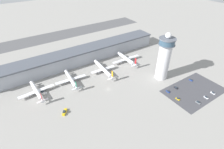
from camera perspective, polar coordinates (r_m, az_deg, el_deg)
ground_plane at (r=188.68m, az=-1.27°, el=-4.90°), size 1000.00×1000.00×0.00m
terminal_building at (r=235.98m, az=-10.46°, el=6.04°), size 228.83×25.00×18.34m
runway_strip at (r=332.80m, az=-18.13°, el=11.81°), size 343.25×44.00×0.01m
control_tower at (r=200.63m, az=16.65°, el=5.35°), size 17.66×17.66×55.26m
parking_lot_surface at (r=206.78m, az=25.19°, el=-4.75°), size 64.00×40.00×0.01m
airplane_gate_alpha at (r=195.72m, az=-23.35°, el=-5.04°), size 36.65×37.95×12.59m
airplane_gate_bravo at (r=201.60m, az=-13.22°, el=-1.57°), size 34.96×39.07×12.30m
airplane_gate_charlie at (r=213.16m, az=-2.80°, el=1.72°), size 31.57×45.46×13.77m
airplane_gate_delta at (r=235.13m, az=4.76°, el=5.11°), size 41.27×40.37×14.32m
service_truck_catering at (r=196.67m, az=-21.59°, el=-5.52°), size 6.76×8.01×3.04m
service_truck_fuel at (r=169.01m, az=-15.23°, el=-11.74°), size 6.84×7.84×3.06m
car_navy_sedan at (r=211.49m, az=30.09°, el=-5.26°), size 1.86×4.77×1.47m
car_grey_coupe at (r=220.76m, az=24.36°, el=-1.65°), size 1.85×4.31×1.46m
car_yellow_taxi at (r=194.37m, az=17.80°, el=-5.29°), size 1.74×4.36×1.54m
car_blue_compact at (r=188.46m, az=20.67°, el=-7.45°), size 1.88×4.47×1.55m
car_green_van at (r=202.25m, az=28.38°, el=-6.59°), size 1.91×4.64×1.38m
car_red_hatchback at (r=192.26m, az=26.28°, el=-8.18°), size 1.97×4.83×1.56m
car_maroon_suv at (r=202.15m, az=20.13°, el=-4.10°), size 1.80×4.46×1.50m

